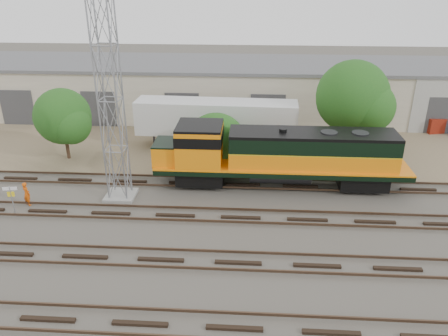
# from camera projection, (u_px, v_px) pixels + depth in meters

# --- Properties ---
(ground) EXTENTS (140.00, 140.00, 0.00)m
(ground) POSITION_uv_depth(u_px,v_px,m) (240.00, 232.00, 25.06)
(ground) COLOR #47423A
(ground) RESTS_ON ground
(dirt_strip) EXTENTS (80.00, 16.00, 0.02)m
(dirt_strip) POSITION_uv_depth(u_px,v_px,m) (245.00, 140.00, 38.70)
(dirt_strip) COLOR #726047
(dirt_strip) RESTS_ON ground
(tracks) EXTENTS (80.00, 20.40, 0.28)m
(tracks) POSITION_uv_depth(u_px,v_px,m) (238.00, 263.00, 22.30)
(tracks) COLOR black
(tracks) RESTS_ON ground
(warehouse) EXTENTS (58.40, 10.40, 5.30)m
(warehouse) POSITION_uv_depth(u_px,v_px,m) (248.00, 89.00, 44.86)
(warehouse) COLOR beige
(warehouse) RESTS_ON ground
(locomotive) EXTENTS (17.16, 3.01, 4.12)m
(locomotive) POSITION_uv_depth(u_px,v_px,m) (277.00, 155.00, 29.41)
(locomotive) COLOR black
(locomotive) RESTS_ON tracks
(signal_tower) EXTENTS (1.93, 1.93, 13.06)m
(signal_tower) POSITION_uv_depth(u_px,v_px,m) (111.00, 103.00, 26.37)
(signal_tower) COLOR gray
(signal_tower) RESTS_ON ground
(sign_post) EXTENTS (0.83, 0.18, 2.03)m
(sign_post) POSITION_uv_depth(u_px,v_px,m) (11.00, 196.00, 26.08)
(sign_post) COLOR gray
(sign_post) RESTS_ON ground
(worker) EXTENTS (0.69, 0.64, 1.59)m
(worker) POSITION_uv_depth(u_px,v_px,m) (27.00, 194.00, 27.64)
(worker) COLOR #DB510C
(worker) RESTS_ON ground
(semi_trailer) EXTENTS (13.28, 3.17, 4.06)m
(semi_trailer) POSITION_uv_depth(u_px,v_px,m) (220.00, 119.00, 35.94)
(semi_trailer) COLOR silver
(semi_trailer) RESTS_ON ground
(dumpster_red) EXTENTS (1.79, 1.72, 1.40)m
(dumpster_red) POSITION_uv_depth(u_px,v_px,m) (434.00, 125.00, 40.41)
(dumpster_red) COLOR maroon
(dumpster_red) RESTS_ON ground
(tree_west) EXTENTS (4.54, 4.32, 5.65)m
(tree_west) POSITION_uv_depth(u_px,v_px,m) (65.00, 118.00, 33.41)
(tree_west) COLOR #382619
(tree_west) RESTS_ON ground
(tree_mid) EXTENTS (4.80, 4.57, 4.57)m
(tree_mid) POSITION_uv_depth(u_px,v_px,m) (219.00, 146.00, 32.23)
(tree_mid) COLOR #382619
(tree_mid) RESTS_ON ground
(tree_east) EXTENTS (5.93, 5.65, 7.62)m
(tree_east) POSITION_uv_depth(u_px,v_px,m) (357.00, 99.00, 33.66)
(tree_east) COLOR #382619
(tree_east) RESTS_ON ground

